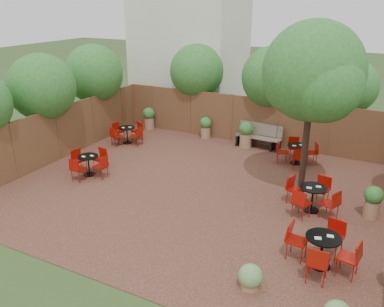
% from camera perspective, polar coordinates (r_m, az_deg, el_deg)
% --- Properties ---
extents(ground, '(80.00, 80.00, 0.00)m').
position_cam_1_polar(ground, '(12.84, 1.37, -5.33)').
color(ground, '#354F23').
rests_on(ground, ground).
extents(courtyard_paving, '(12.00, 10.00, 0.02)m').
position_cam_1_polar(courtyard_paving, '(12.84, 1.38, -5.29)').
color(courtyard_paving, '#391E17').
rests_on(courtyard_paving, ground).
extents(fence_back, '(12.00, 0.08, 2.00)m').
position_cam_1_polar(fence_back, '(16.82, 8.82, 4.64)').
color(fence_back, brown).
rests_on(fence_back, ground).
extents(fence_left, '(0.08, 10.00, 2.00)m').
position_cam_1_polar(fence_left, '(15.79, -18.64, 2.64)').
color(fence_left, brown).
rests_on(fence_left, ground).
extents(neighbour_building, '(5.00, 4.00, 8.00)m').
position_cam_1_polar(neighbour_building, '(20.72, -0.24, 16.46)').
color(neighbour_building, silver).
rests_on(neighbour_building, ground).
extents(overhang_foliage, '(15.53, 10.47, 2.53)m').
position_cam_1_polar(overhang_foliage, '(15.44, -1.20, 9.93)').
color(overhang_foliage, '#296A22').
rests_on(overhang_foliage, ground).
extents(courtyard_tree, '(2.99, 2.93, 5.25)m').
position_cam_1_polar(courtyard_tree, '(12.15, 16.85, 10.47)').
color(courtyard_tree, black).
rests_on(courtyard_tree, courtyard_paving).
extents(park_bench_left, '(1.65, 0.67, 0.99)m').
position_cam_1_polar(park_bench_left, '(16.55, 9.23, 2.63)').
color(park_bench_left, brown).
rests_on(park_bench_left, courtyard_paving).
extents(park_bench_right, '(1.59, 0.53, 0.98)m').
position_cam_1_polar(park_bench_right, '(16.48, 10.06, 2.47)').
color(park_bench_right, brown).
rests_on(park_bench_right, courtyard_paving).
extents(bistro_tables, '(10.40, 7.44, 0.90)m').
position_cam_1_polar(bistro_tables, '(12.83, 4.92, -3.21)').
color(bistro_tables, black).
rests_on(bistro_tables, courtyard_paving).
extents(planters, '(10.48, 4.60, 1.09)m').
position_cam_1_polar(planters, '(16.11, 4.73, 2.45)').
color(planters, '#946C4A').
rests_on(planters, courtyard_paving).
extents(low_shrubs, '(3.34, 2.33, 0.65)m').
position_cam_1_polar(low_shrubs, '(9.01, 20.45, -17.46)').
color(low_shrubs, '#946C4A').
rests_on(low_shrubs, courtyard_paving).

